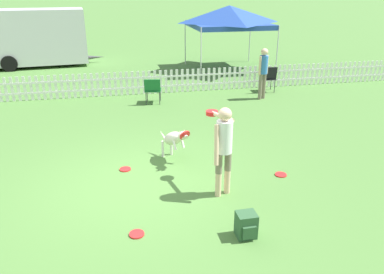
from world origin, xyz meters
name	(u,v)px	position (x,y,z in m)	size (l,w,h in m)	color
ground_plane	(136,185)	(0.00, 0.00, 0.00)	(240.00, 240.00, 0.00)	#4C7A38
handler_person	(223,141)	(1.49, -0.63, 1.02)	(0.43, 1.07, 1.62)	beige
leaping_dog	(174,139)	(0.89, 0.87, 0.51)	(0.56, 1.08, 0.84)	beige
frisbee_near_handler	(125,169)	(-0.16, 0.66, 0.01)	(0.23, 0.23, 0.02)	red
frisbee_near_dog	(281,175)	(2.84, -0.23, 0.01)	(0.23, 0.23, 0.02)	red
frisbee_midfield	(137,234)	(-0.10, -1.54, 0.01)	(0.23, 0.23, 0.02)	red
backpack_on_grass	(246,225)	(1.49, -1.92, 0.19)	(0.29, 0.29, 0.39)	#2D5633
picket_fence	(121,84)	(0.00, 6.34, 0.40)	(23.93, 0.04, 0.80)	white
folding_chair_blue_left	(269,77)	(5.04, 5.69, 0.55)	(0.52, 0.54, 0.91)	#333338
folding_chair_center	(153,89)	(0.94, 5.15, 0.49)	(0.59, 0.60, 0.82)	#333338
canopy_tent_main	(229,17)	(4.79, 9.69, 2.26)	(3.24, 3.24, 2.71)	silver
spectator_standing	(263,69)	(4.50, 4.94, 1.00)	(0.38, 0.27, 1.65)	#7A705B
equipment_trailer	(24,37)	(-4.03, 12.32, 1.33)	(6.21, 2.50, 2.52)	silver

